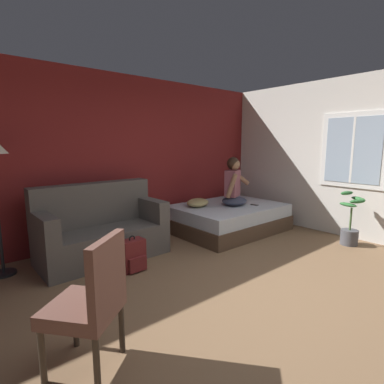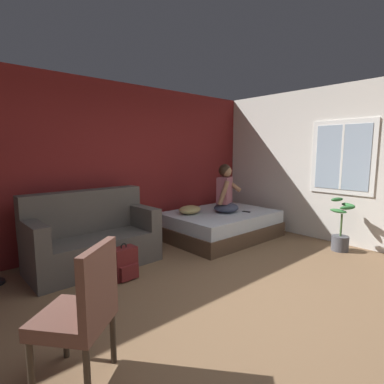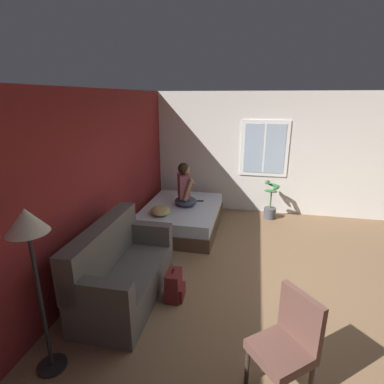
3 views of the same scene
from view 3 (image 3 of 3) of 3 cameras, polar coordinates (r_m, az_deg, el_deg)
The scene contains 12 objects.
ground_plane at distance 4.62m, azimuth 18.07°, elevation -17.27°, with size 40.00×40.00×0.00m, color brown.
wall_back_accent at distance 4.60m, azimuth -18.66°, elevation 1.23°, with size 11.00×0.16×2.70m, color maroon.
wall_side_with_window at distance 7.00m, azimuth 16.77°, elevation 6.84°, with size 0.19×7.05×2.70m.
bed at distance 6.14m, azimuth -2.02°, elevation -4.75°, with size 1.98×1.48×0.48m.
couch at distance 4.17m, azimuth -13.38°, elevation -14.49°, with size 1.71×0.85×1.04m.
side_chair at distance 3.05m, azimuth 17.71°, elevation -25.50°, with size 0.65×0.65×0.98m.
person_seated at distance 5.98m, azimuth -1.39°, elevation 0.74°, with size 0.65×0.61×0.88m.
backpack at distance 4.16m, azimuth -3.38°, elevation -17.41°, with size 0.31×0.24×0.46m.
throw_pillow at distance 5.63m, azimuth -5.97°, elevation -3.53°, with size 0.48×0.36×0.14m, color tan.
cell_phone at distance 6.31m, azimuth 1.55°, elevation -1.71°, with size 0.07×0.14×0.01m, color black.
floor_lamp at distance 2.95m, azimuth -28.59°, elevation -7.66°, with size 0.36×0.36×1.70m.
potted_plant at distance 6.80m, azimuth 14.70°, elevation -2.48°, with size 0.39×0.37×0.85m.
Camera 3 is at (-3.78, 0.59, 2.59)m, focal length 28.00 mm.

